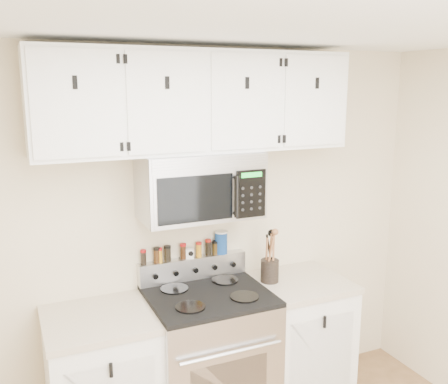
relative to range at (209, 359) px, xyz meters
name	(u,v)px	position (x,y,z in m)	size (l,w,h in m)	color
back_wall	(191,235)	(0.00, 0.32, 0.76)	(3.50, 0.01, 2.50)	#C9B696
ceiling	(376,5)	(0.00, -1.43, 2.01)	(3.50, 3.50, 0.01)	white
range	(209,359)	(0.00, 0.00, 0.00)	(0.76, 0.65, 1.10)	#B7B7BA
base_cabinet_right	(297,340)	(0.69, 0.02, -0.03)	(0.64, 0.62, 0.92)	white
microwave	(200,185)	(0.00, 0.13, 1.14)	(0.76, 0.44, 0.42)	#9E9EA3
upper_cabinets	(198,102)	(0.00, 0.15, 1.66)	(2.00, 0.35, 0.62)	white
utensil_crock	(270,269)	(0.49, 0.08, 0.52)	(0.12, 0.12, 0.36)	black
kitchen_timer	(190,253)	(-0.02, 0.28, 0.65)	(0.06, 0.05, 0.07)	white
salt_canister	(221,242)	(0.21, 0.28, 0.69)	(0.09, 0.09, 0.16)	navy
spice_jar_0	(143,257)	(-0.34, 0.28, 0.66)	(0.04, 0.04, 0.10)	black
spice_jar_1	(157,255)	(-0.25, 0.28, 0.67)	(0.05, 0.05, 0.10)	#3F240F
spice_jar_2	(159,255)	(-0.24, 0.28, 0.66)	(0.04, 0.04, 0.10)	orange
spice_jar_3	(168,253)	(-0.18, 0.28, 0.67)	(0.05, 0.05, 0.11)	black
spice_jar_4	(183,251)	(-0.07, 0.28, 0.67)	(0.04, 0.04, 0.11)	#381E0D
spice_jar_5	(199,249)	(0.05, 0.28, 0.67)	(0.04, 0.04, 0.10)	#C07E16
spice_jar_6	(208,247)	(0.11, 0.28, 0.67)	(0.04, 0.04, 0.11)	black
spice_jar_7	(215,247)	(0.17, 0.28, 0.66)	(0.04, 0.04, 0.09)	#3E2C0F
spice_jar_8	(220,247)	(0.21, 0.28, 0.66)	(0.04, 0.04, 0.09)	yellow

